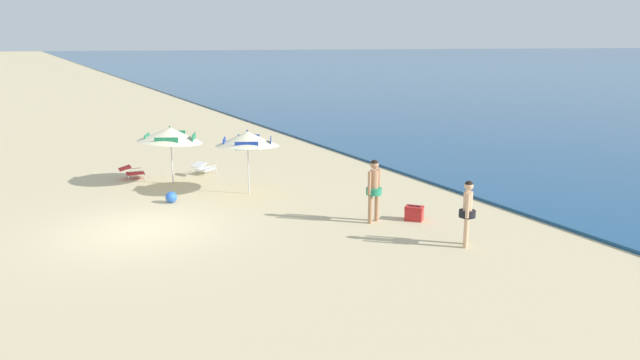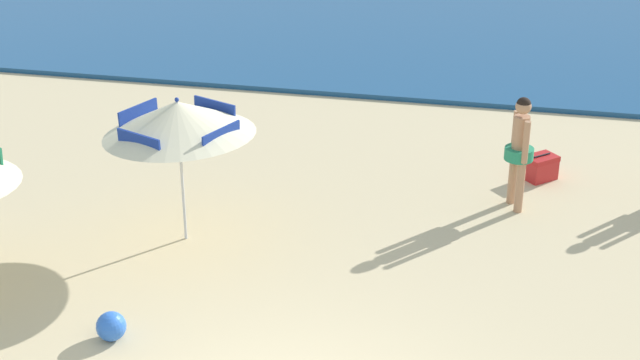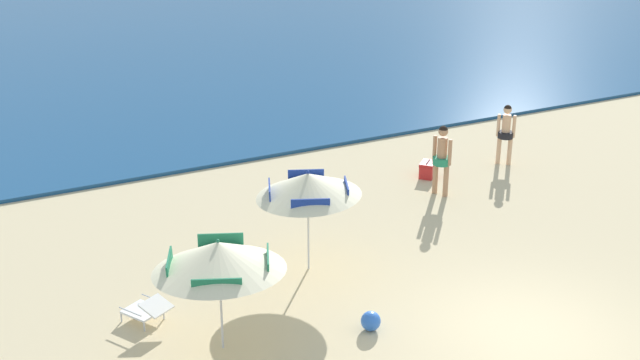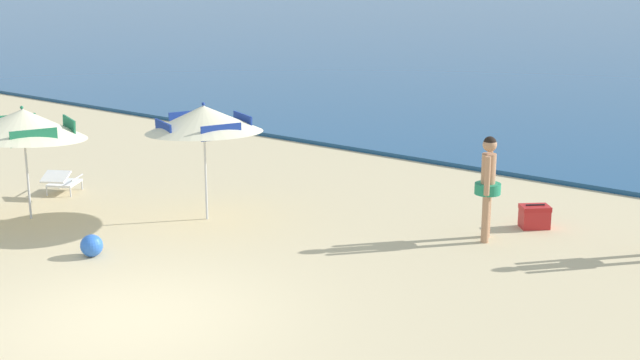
# 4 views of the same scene
# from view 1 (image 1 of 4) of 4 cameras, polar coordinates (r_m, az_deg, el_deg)

# --- Properties ---
(ground_plane) EXTENTS (800.00, 800.00, 0.00)m
(ground_plane) POSITION_cam_1_polar(r_m,az_deg,el_deg) (16.16, -16.94, -4.72)
(ground_plane) COLOR #CCB78C
(beach_umbrella_striped_main) EXTENTS (2.41, 2.44, 2.08)m
(beach_umbrella_striped_main) POSITION_cam_1_polar(r_m,az_deg,el_deg) (20.84, -14.50, 4.33)
(beach_umbrella_striped_main) COLOR silver
(beach_umbrella_striped_main) RESTS_ON ground
(beach_umbrella_striped_second) EXTENTS (2.91, 2.91, 2.13)m
(beach_umbrella_striped_second) POSITION_cam_1_polar(r_m,az_deg,el_deg) (18.92, -7.14, 4.04)
(beach_umbrella_striped_second) COLOR silver
(beach_umbrella_striped_second) RESTS_ON ground
(lounge_chair_under_umbrella) EXTENTS (0.89, 1.01, 0.50)m
(lounge_chair_under_umbrella) POSITION_cam_1_polar(r_m,az_deg,el_deg) (22.30, -11.41, 1.22)
(lounge_chair_under_umbrella) COLOR white
(lounge_chair_under_umbrella) RESTS_ON ground
(lounge_chair_beside_umbrella) EXTENTS (0.59, 0.87, 0.49)m
(lounge_chair_beside_umbrella) POSITION_cam_1_polar(r_m,az_deg,el_deg) (22.27, -18.03, 0.82)
(lounge_chair_beside_umbrella) COLOR red
(lounge_chair_beside_umbrella) RESTS_ON ground
(person_standing_near_shore) EXTENTS (0.43, 0.49, 1.76)m
(person_standing_near_shore) POSITION_cam_1_polar(r_m,az_deg,el_deg) (15.93, 5.33, -0.63)
(person_standing_near_shore) COLOR tan
(person_standing_near_shore) RESTS_ON ground
(person_standing_beside) EXTENTS (0.40, 0.40, 1.64)m
(person_standing_beside) POSITION_cam_1_polar(r_m,az_deg,el_deg) (14.44, 14.30, -2.74)
(person_standing_beside) COLOR #D8A87F
(person_standing_beside) RESTS_ON ground
(cooler_box) EXTENTS (0.60, 0.59, 0.43)m
(cooler_box) POSITION_cam_1_polar(r_m,az_deg,el_deg) (16.46, 9.24, -3.24)
(cooler_box) COLOR red
(cooler_box) RESTS_ON ground
(beach_ball) EXTENTS (0.36, 0.36, 0.36)m
(beach_ball) POSITION_cam_1_polar(r_m,az_deg,el_deg) (18.59, -14.42, -1.65)
(beach_ball) COLOR blue
(beach_ball) RESTS_ON ground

